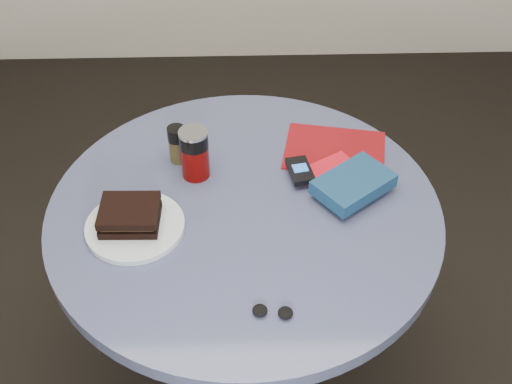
{
  "coord_description": "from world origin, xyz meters",
  "views": [
    {
      "loc": [
        -0.0,
        -1.17,
        1.88
      ],
      "look_at": [
        0.03,
        0.0,
        0.8
      ],
      "focal_mm": 45.0,
      "sensor_mm": 36.0,
      "label": 1
    }
  ],
  "objects_px": {
    "novel": "(353,184)",
    "headphones": "(273,312)",
    "table": "(245,250)",
    "sandwich": "(130,215)",
    "pepper_grinder": "(177,144)",
    "plate": "(135,226)",
    "mp3_player": "(300,170)",
    "red_book": "(331,173)",
    "soda_can": "(195,153)",
    "magazine": "(335,150)"
  },
  "relations": [
    {
      "from": "mp3_player",
      "to": "red_book",
      "type": "bearing_deg",
      "value": 4.12
    },
    {
      "from": "table",
      "to": "headphones",
      "type": "xyz_separation_m",
      "value": [
        0.06,
        -0.34,
        0.17
      ]
    },
    {
      "from": "pepper_grinder",
      "to": "soda_can",
      "type": "bearing_deg",
      "value": -50.52
    },
    {
      "from": "table",
      "to": "magazine",
      "type": "distance_m",
      "value": 0.37
    },
    {
      "from": "novel",
      "to": "headphones",
      "type": "xyz_separation_m",
      "value": [
        -0.22,
        -0.37,
        -0.03
      ]
    },
    {
      "from": "sandwich",
      "to": "mp3_player",
      "type": "relative_size",
      "value": 1.32
    },
    {
      "from": "sandwich",
      "to": "red_book",
      "type": "xyz_separation_m",
      "value": [
        0.51,
        0.17,
        -0.03
      ]
    },
    {
      "from": "sandwich",
      "to": "magazine",
      "type": "distance_m",
      "value": 0.6
    },
    {
      "from": "plate",
      "to": "pepper_grinder",
      "type": "xyz_separation_m",
      "value": [
        0.09,
        0.26,
        0.05
      ]
    },
    {
      "from": "soda_can",
      "to": "pepper_grinder",
      "type": "height_order",
      "value": "soda_can"
    },
    {
      "from": "table",
      "to": "headphones",
      "type": "distance_m",
      "value": 0.38
    },
    {
      "from": "sandwich",
      "to": "novel",
      "type": "bearing_deg",
      "value": 10.17
    },
    {
      "from": "plate",
      "to": "red_book",
      "type": "xyz_separation_m",
      "value": [
        0.5,
        0.18,
        0.0
      ]
    },
    {
      "from": "soda_can",
      "to": "red_book",
      "type": "height_order",
      "value": "soda_can"
    },
    {
      "from": "sandwich",
      "to": "pepper_grinder",
      "type": "relative_size",
      "value": 1.32
    },
    {
      "from": "plate",
      "to": "sandwich",
      "type": "bearing_deg",
      "value": 142.46
    },
    {
      "from": "novel",
      "to": "headphones",
      "type": "relative_size",
      "value": 2.11
    },
    {
      "from": "plate",
      "to": "red_book",
      "type": "height_order",
      "value": "red_book"
    },
    {
      "from": "magazine",
      "to": "mp3_player",
      "type": "distance_m",
      "value": 0.16
    },
    {
      "from": "magazine",
      "to": "mp3_player",
      "type": "relative_size",
      "value": 2.51
    },
    {
      "from": "pepper_grinder",
      "to": "novel",
      "type": "xyz_separation_m",
      "value": [
        0.46,
        -0.15,
        -0.02
      ]
    },
    {
      "from": "plate",
      "to": "novel",
      "type": "height_order",
      "value": "novel"
    },
    {
      "from": "plate",
      "to": "magazine",
      "type": "bearing_deg",
      "value": 28.72
    },
    {
      "from": "soda_can",
      "to": "sandwich",
      "type": "bearing_deg",
      "value": -128.23
    },
    {
      "from": "novel",
      "to": "headphones",
      "type": "bearing_deg",
      "value": -158.5
    },
    {
      "from": "magazine",
      "to": "plate",
      "type": "bearing_deg",
      "value": -140.21
    },
    {
      "from": "soda_can",
      "to": "pepper_grinder",
      "type": "relative_size",
      "value": 1.3
    },
    {
      "from": "magazine",
      "to": "mp3_player",
      "type": "xyz_separation_m",
      "value": [
        -0.11,
        -0.11,
        0.02
      ]
    },
    {
      "from": "table",
      "to": "plate",
      "type": "xyz_separation_m",
      "value": [
        -0.27,
        -0.07,
        0.17
      ]
    },
    {
      "from": "red_book",
      "to": "plate",
      "type": "bearing_deg",
      "value": 169.01
    },
    {
      "from": "magazine",
      "to": "mp3_player",
      "type": "bearing_deg",
      "value": -122.84
    },
    {
      "from": "sandwich",
      "to": "pepper_grinder",
      "type": "bearing_deg",
      "value": 68.33
    },
    {
      "from": "pepper_grinder",
      "to": "magazine",
      "type": "xyz_separation_m",
      "value": [
        0.43,
        0.03,
        -0.05
      ]
    },
    {
      "from": "headphones",
      "to": "novel",
      "type": "bearing_deg",
      "value": 59.03
    },
    {
      "from": "red_book",
      "to": "novel",
      "type": "xyz_separation_m",
      "value": [
        0.05,
        -0.07,
        0.03
      ]
    },
    {
      "from": "sandwich",
      "to": "mp3_player",
      "type": "distance_m",
      "value": 0.46
    },
    {
      "from": "headphones",
      "to": "mp3_player",
      "type": "bearing_deg",
      "value": 78.06
    },
    {
      "from": "table",
      "to": "pepper_grinder",
      "type": "height_order",
      "value": "pepper_grinder"
    },
    {
      "from": "sandwich",
      "to": "headphones",
      "type": "distance_m",
      "value": 0.43
    },
    {
      "from": "plate",
      "to": "soda_can",
      "type": "bearing_deg",
      "value": 54.61
    },
    {
      "from": "table",
      "to": "soda_can",
      "type": "xyz_separation_m",
      "value": [
        -0.13,
        0.13,
        0.24
      ]
    },
    {
      "from": "sandwich",
      "to": "headphones",
      "type": "relative_size",
      "value": 1.56
    },
    {
      "from": "soda_can",
      "to": "novel",
      "type": "relative_size",
      "value": 0.73
    },
    {
      "from": "sandwich",
      "to": "pepper_grinder",
      "type": "height_order",
      "value": "pepper_grinder"
    },
    {
      "from": "sandwich",
      "to": "novel",
      "type": "relative_size",
      "value": 0.74
    },
    {
      "from": "table",
      "to": "plate",
      "type": "distance_m",
      "value": 0.33
    },
    {
      "from": "headphones",
      "to": "red_book",
      "type": "bearing_deg",
      "value": 68.54
    },
    {
      "from": "pepper_grinder",
      "to": "mp3_player",
      "type": "distance_m",
      "value": 0.34
    },
    {
      "from": "sandwich",
      "to": "headphones",
      "type": "xyz_separation_m",
      "value": [
        0.33,
        -0.27,
        -0.03
      ]
    },
    {
      "from": "mp3_player",
      "to": "plate",
      "type": "bearing_deg",
      "value": -157.12
    }
  ]
}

